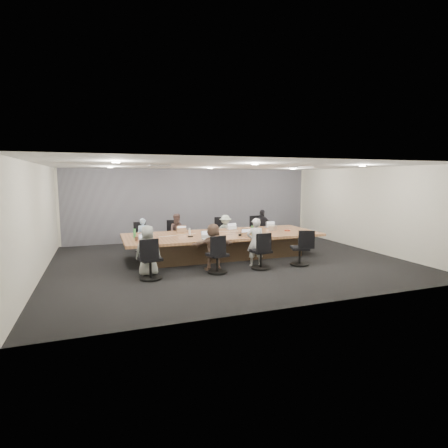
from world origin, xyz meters
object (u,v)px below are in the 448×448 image
object	(u,v)px
person_2	(225,231)
chair_0	(142,240)
person_4	(148,251)
snack_packet	(287,230)
chair_1	(176,238)
person_5	(213,247)
bottle_green_right	(252,230)
conference_table	(223,244)
bottle_clear	(190,231)
laptop_2	(231,229)
mug_brown	(136,239)
person_1	(178,232)
canvas_bag	(273,228)
laptop_4	(145,243)
person_6	(255,242)
chair_3	(257,232)
chair_4	(150,262)
stapler	(241,235)
person_3	(261,227)
chair_7	(300,251)
person_0	(143,236)
laptop_5	(207,239)
laptop_3	(268,227)
laptop_6	(248,236)
laptop_1	(182,231)
chair_6	(261,254)
chair_2	(222,234)
laptop_0	(145,233)
bottle_green_left	(135,233)

from	to	relation	value
person_2	chair_0	bearing A→B (deg)	173.89
person_4	snack_packet	size ratio (longest dim) A/B	6.81
chair_1	person_5	distance (m)	3.08
person_4	bottle_green_right	distance (m)	3.39
conference_table	person_2	size ratio (longest dim) A/B	5.16
chair_1	bottle_clear	bearing A→B (deg)	107.17
chair_0	laptop_2	world-z (taller)	laptop_2
person_4	mug_brown	distance (m)	0.99
person_1	canvas_bag	bearing A→B (deg)	-16.79
laptop_4	person_6	distance (m)	3.00
chair_3	person_4	bearing A→B (deg)	30.32
laptop_2	bottle_green_right	size ratio (longest dim) A/B	1.23
chair_4	chair_3	bearing A→B (deg)	25.47
bottle_green_right	mug_brown	size ratio (longest dim) A/B	2.29
person_4	stapler	distance (m)	2.92
person_6	stapler	size ratio (longest dim) A/B	8.03
mug_brown	person_3	bearing A→B (deg)	20.61
chair_7	chair_0	bearing A→B (deg)	158.78
chair_0	snack_packet	world-z (taller)	snack_packet
person_0	laptop_5	size ratio (longest dim) A/B	4.02
chair_1	bottle_clear	xyz separation A→B (m)	(0.09, -1.58, 0.45)
chair_1	person_6	distance (m)	3.46
chair_3	person_4	xyz separation A→B (m)	(-4.44, -3.05, 0.21)
chair_0	chair_7	world-z (taller)	chair_7
laptop_2	laptop_3	world-z (taller)	same
laptop_6	canvas_bag	bearing A→B (deg)	27.25
person_4	person_5	world-z (taller)	person_4
chair_4	laptop_6	xyz separation A→B (m)	(2.95, 0.90, 0.33)
chair_1	chair_3	xyz separation A→B (m)	(3.10, 0.00, 0.04)
laptop_1	bottle_green_right	size ratio (longest dim) A/B	1.23
canvas_bag	snack_packet	bearing A→B (deg)	-32.62
chair_0	person_3	world-z (taller)	person_3
bottle_clear	person_0	bearing A→B (deg)	135.17
chair_7	mug_brown	size ratio (longest dim) A/B	7.08
person_3	laptop_5	distance (m)	3.48
laptop_4	laptop_5	xyz separation A→B (m)	(1.71, 0.00, 0.00)
person_2	laptop_3	bearing A→B (deg)	-20.48
person_0	person_3	world-z (taller)	person_3
chair_7	bottle_clear	bearing A→B (deg)	165.66
chair_6	person_6	size ratio (longest dim) A/B	0.60
chair_2	mug_brown	xyz separation A→B (m)	(-3.22, -2.09, 0.36)
chair_2	bottle_clear	distance (m)	2.28
chair_7	snack_packet	xyz separation A→B (m)	(0.46, 1.50, 0.35)
person_3	laptop_0	bearing A→B (deg)	-164.00
person_0	bottle_clear	size ratio (longest dim) A/B	5.79
person_0	mug_brown	world-z (taller)	person_0
laptop_0	laptop_2	distance (m)	2.84
laptop_4	bottle_green_left	distance (m)	0.93
laptop_1	bottle_clear	bearing A→B (deg)	84.57
laptop_0	laptop_5	distance (m)	2.20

